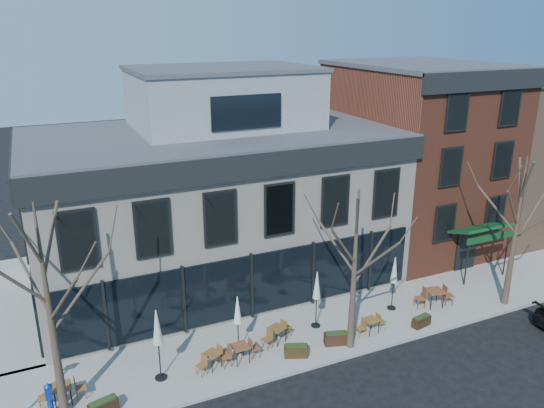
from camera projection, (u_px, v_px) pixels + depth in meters
name	position (u px, v px, depth m)	size (l,w,h in m)	color
ground	(251.00, 321.00, 25.03)	(120.00, 120.00, 0.00)	black
sidewalk_front	(334.00, 326.00, 24.43)	(33.50, 4.70, 0.15)	gray
corner_building	(215.00, 196.00, 27.91)	(18.39, 10.39, 11.10)	silver
red_brick_building	(415.00, 155.00, 32.61)	(8.20, 11.78, 11.18)	brown
bg_building	(518.00, 147.00, 37.61)	(12.00, 12.00, 10.00)	#8C664C
tree_corner	(50.00, 311.00, 17.58)	(3.93, 3.98, 7.92)	#382B21
tree_mid	(355.00, 269.00, 21.63)	(3.50, 3.55, 7.04)	#382B21
tree_right	(516.00, 231.00, 25.08)	(3.72, 3.77, 7.48)	#382B21
call_box	(49.00, 399.00, 18.53)	(0.27, 0.27, 1.35)	#0B2E97
cafe_set_0	(62.00, 392.00, 19.25)	(1.70, 0.69, 0.89)	brown
cafe_set_1	(212.00, 358.00, 21.24)	(1.59, 1.02, 0.83)	brown
cafe_set_2	(240.00, 352.00, 21.62)	(1.74, 0.73, 0.91)	brown
cafe_set_3	(277.00, 333.00, 22.96)	(1.68, 1.01, 0.87)	brown
cafe_set_4	(371.00, 324.00, 23.67)	(1.57, 0.67, 0.82)	brown
cafe_set_5	(434.00, 296.00, 25.87)	(2.05, 0.96, 1.05)	brown
umbrella_0	(157.00, 331.00, 20.05)	(0.48, 0.48, 3.02)	black
umbrella_1	(238.00, 313.00, 21.89)	(0.41, 0.41, 2.59)	black
umbrella_3	(317.00, 288.00, 23.69)	(0.44, 0.44, 2.75)	black
umbrella_4	(394.00, 273.00, 25.20)	(0.44, 0.44, 2.73)	black
planter_0	(103.00, 407.00, 18.75)	(1.09, 0.66, 0.57)	black
planter_1	(296.00, 351.00, 22.02)	(1.06, 0.74, 0.55)	#312210
planter_2	(336.00, 338.00, 22.87)	(1.09, 0.69, 0.57)	#331A11
planter_3	(421.00, 321.00, 24.24)	(0.98, 0.54, 0.52)	black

